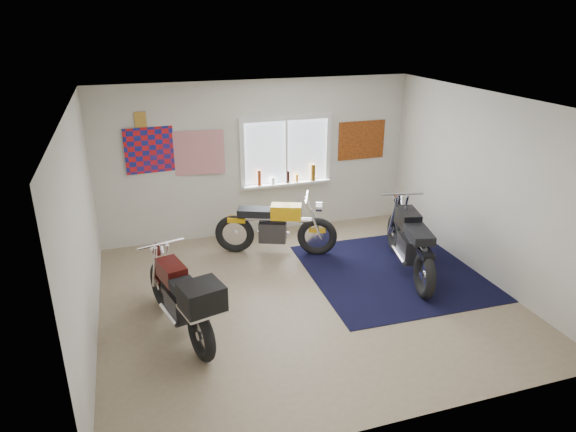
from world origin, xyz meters
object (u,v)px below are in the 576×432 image
object	(u,v)px
navy_rug	(392,272)
black_chrome_bike	(410,243)
yellow_triumph	(275,228)
maroon_tourer	(183,299)

from	to	relation	value
navy_rug	black_chrome_bike	xyz separation A→B (m)	(0.22, -0.06, 0.48)
yellow_triumph	black_chrome_bike	world-z (taller)	black_chrome_bike
black_chrome_bike	maroon_tourer	bearing A→B (deg)	114.37
yellow_triumph	navy_rug	bearing A→B (deg)	-16.10
maroon_tourer	navy_rug	bearing A→B (deg)	-91.73
navy_rug	yellow_triumph	distance (m)	1.99
navy_rug	maroon_tourer	size ratio (longest dim) A/B	1.31
black_chrome_bike	maroon_tourer	size ratio (longest dim) A/B	1.07
black_chrome_bike	maroon_tourer	distance (m)	3.52
yellow_triumph	black_chrome_bike	bearing A→B (deg)	-13.85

